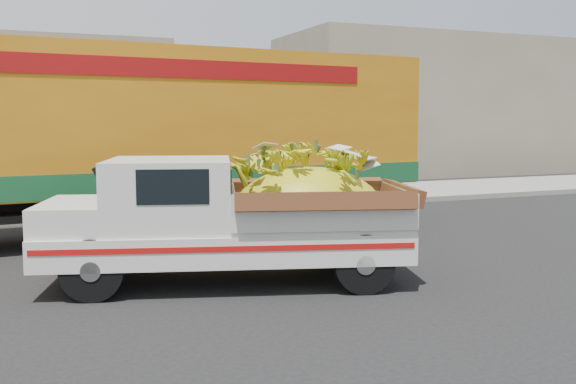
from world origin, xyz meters
name	(u,v)px	position (x,y,z in m)	size (l,w,h in m)	color
ground	(277,271)	(0.00, 0.00, 0.00)	(100.00, 100.00, 0.00)	black
curb	(183,213)	(0.00, 6.46, 0.07)	(60.00, 0.25, 0.15)	gray
sidewalk	(165,203)	(0.00, 8.56, 0.07)	(60.00, 4.00, 0.14)	gray
building_right	(437,107)	(14.00, 15.46, 3.00)	(14.00, 6.00, 6.00)	gray
pickup_truck	(254,216)	(-0.54, -0.48, 0.98)	(5.54, 3.30, 1.83)	black
semi_trailer	(152,133)	(-1.18, 4.02, 2.12)	(12.04, 3.40, 3.80)	black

